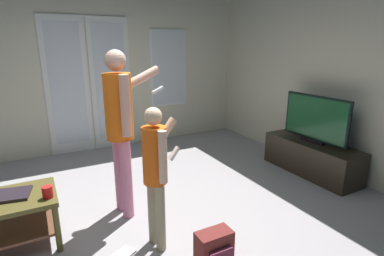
% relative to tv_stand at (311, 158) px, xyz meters
% --- Properties ---
extents(ground_plane, '(5.96, 5.44, 0.02)m').
position_rel_tv_stand_xyz_m(ground_plane, '(-2.63, -0.16, -0.24)').
color(ground_plane, gray).
extents(wall_back_with_doors, '(5.96, 0.09, 2.91)m').
position_rel_tv_stand_xyz_m(wall_back_with_doors, '(-2.58, 2.52, 1.18)').
color(wall_back_with_doors, beige).
rests_on(wall_back_with_doors, ground_plane).
extents(wall_right_plain, '(0.06, 5.44, 2.88)m').
position_rel_tv_stand_xyz_m(wall_right_plain, '(0.32, -0.16, 1.21)').
color(wall_right_plain, beige).
rests_on(wall_right_plain, ground_plane).
extents(tv_stand, '(0.47, 1.35, 0.45)m').
position_rel_tv_stand_xyz_m(tv_stand, '(0.00, 0.00, 0.00)').
color(tv_stand, black).
rests_on(tv_stand, ground_plane).
extents(flat_screen_tv, '(0.08, 1.00, 0.64)m').
position_rel_tv_stand_xyz_m(flat_screen_tv, '(-0.00, 0.00, 0.55)').
color(flat_screen_tv, black).
rests_on(flat_screen_tv, tv_stand).
extents(person_adult, '(0.72, 0.51, 1.69)m').
position_rel_tv_stand_xyz_m(person_adult, '(-2.56, 0.22, 0.79)').
color(person_adult, pink).
rests_on(person_adult, ground_plane).
extents(person_child, '(0.42, 0.38, 1.26)m').
position_rel_tv_stand_xyz_m(person_child, '(-2.47, -0.46, 0.53)').
color(person_child, tan).
rests_on(person_child, ground_plane).
extents(backpack, '(0.30, 0.20, 0.28)m').
position_rel_tv_stand_xyz_m(backpack, '(-2.15, -0.88, -0.09)').
color(backpack, maroon).
rests_on(backpack, ground_plane).
extents(laptop_closed, '(0.37, 0.31, 0.03)m').
position_rel_tv_stand_xyz_m(laptop_closed, '(-3.59, 0.15, 0.26)').
color(laptop_closed, black).
rests_on(laptop_closed, coffee_table).
extents(cup_near_edge, '(0.09, 0.09, 0.10)m').
position_rel_tv_stand_xyz_m(cup_near_edge, '(-3.29, -0.03, 0.30)').
color(cup_near_edge, red).
rests_on(cup_near_edge, coffee_table).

